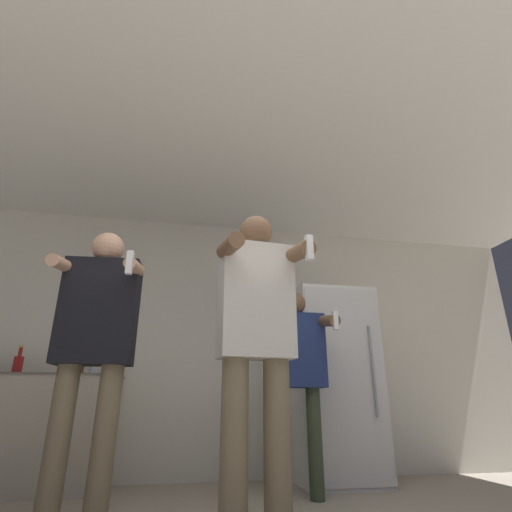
# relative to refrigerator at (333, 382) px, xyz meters

# --- Properties ---
(wall_back) EXTENTS (7.00, 0.06, 2.55)m
(wall_back) POSITION_rel_refrigerator_xyz_m (-1.09, 0.39, 0.41)
(wall_back) COLOR beige
(wall_back) RESTS_ON ground_plane
(ceiling_slab) EXTENTS (7.00, 3.33, 0.05)m
(ceiling_slab) POSITION_rel_refrigerator_xyz_m (-1.09, -1.05, 1.71)
(ceiling_slab) COLOR silver
(ceiling_slab) RESTS_ON wall_back
(refrigerator) EXTENTS (0.74, 0.74, 1.72)m
(refrigerator) POSITION_rel_refrigerator_xyz_m (0.00, 0.00, 0.00)
(refrigerator) COLOR white
(refrigerator) RESTS_ON ground_plane
(counter) EXTENTS (1.64, 0.55, 0.90)m
(counter) POSITION_rel_refrigerator_xyz_m (-2.76, 0.09, -0.41)
(counter) COLOR #BCB29E
(counter) RESTS_ON ground_plane
(bottle_green_wine) EXTENTS (0.07, 0.07, 0.26)m
(bottle_green_wine) POSITION_rel_refrigerator_xyz_m (-2.19, 0.10, 0.14)
(bottle_green_wine) COLOR silver
(bottle_green_wine) RESTS_ON counter
(bottle_red_label) EXTENTS (0.08, 0.08, 0.25)m
(bottle_red_label) POSITION_rel_refrigerator_xyz_m (-2.81, 0.10, 0.13)
(bottle_red_label) COLOR maroon
(bottle_red_label) RESTS_ON counter
(bottle_clear_vodka) EXTENTS (0.08, 0.08, 0.26)m
(bottle_clear_vodka) POSITION_rel_refrigerator_xyz_m (-2.31, 0.10, 0.13)
(bottle_clear_vodka) COLOR #563314
(bottle_clear_vodka) RESTS_ON counter
(person_woman_foreground) EXTENTS (0.52, 0.49, 1.77)m
(person_woman_foreground) POSITION_rel_refrigerator_xyz_m (-1.04, -1.53, 0.14)
(person_woman_foreground) COLOR #75664C
(person_woman_foreground) RESTS_ON ground_plane
(person_man_side) EXTENTS (0.53, 0.47, 1.75)m
(person_man_side) POSITION_rel_refrigerator_xyz_m (-1.97, -1.14, 0.16)
(person_man_side) COLOR #75664C
(person_man_side) RESTS_ON ground_plane
(person_spectator_back) EXTENTS (0.52, 0.47, 1.56)m
(person_spectator_back) POSITION_rel_refrigerator_xyz_m (-0.52, -0.57, 0.11)
(person_spectator_back) COLOR #38422D
(person_spectator_back) RESTS_ON ground_plane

